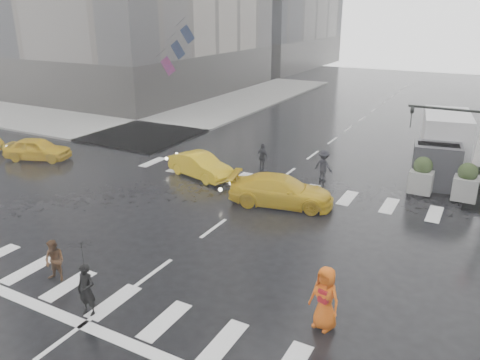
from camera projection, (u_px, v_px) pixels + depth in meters
The scene contains 16 objects.
ground at pixel (214, 228), 19.70m from camera, with size 120.00×120.00×0.00m, color black.
sidewalk_nw at pixel (132, 109), 42.86m from camera, with size 35.00×35.00×0.15m, color gray.
road_markings at pixel (214, 228), 19.70m from camera, with size 18.00×48.00×0.01m, color silver, non-canonical shape.
traffic_signal_pole at pixel (474, 138), 21.16m from camera, with size 4.45×0.42×4.50m.
planter_west at pixel (422, 176), 22.99m from camera, with size 1.10×1.10×1.80m.
planter_mid at pixel (466, 182), 22.09m from camera, with size 1.10×1.10×1.80m.
flag_cluster at pixel (175, 47), 39.79m from camera, with size 2.87×3.06×4.69m.
pedestrian_black at pixel (84, 267), 13.64m from camera, with size 1.05×1.06×2.43m.
pedestrian_brown at pixel (55, 261), 15.69m from camera, with size 0.72×0.56×1.48m, color #4F311C.
pedestrian_orange at pixel (325, 298), 13.26m from camera, with size 1.09×0.86×1.95m.
pedestrian_far_a at pixel (263, 157), 26.46m from camera, with size 0.93×0.57×1.59m, color black.
pedestrian_far_b at pixel (324, 166), 24.87m from camera, with size 1.10×0.61×1.70m, color black.
taxi_front at pixel (37, 149), 28.50m from camera, with size 1.60×3.99×1.36m, color #DEAD0B.
taxi_mid at pixel (200, 166), 25.52m from camera, with size 1.39×4.00×1.32m, color #DEAD0B.
taxi_rear at pixel (281, 191), 21.86m from camera, with size 1.99×4.31×1.42m, color #DEAD0B.
box_truck at pixel (443, 145), 25.35m from camera, with size 2.35×6.28×3.34m.
Camera 1 is at (9.48, -15.11, 8.67)m, focal length 35.00 mm.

